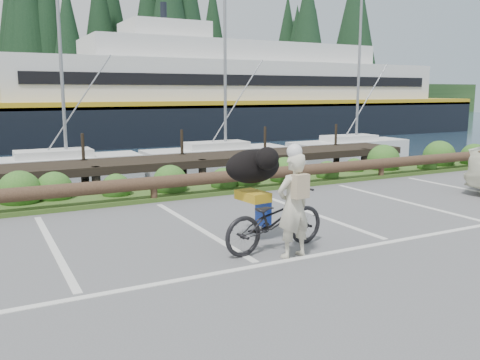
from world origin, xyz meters
name	(u,v)px	position (x,y,z in m)	size (l,w,h in m)	color
ground	(248,258)	(0.00, 0.00, 0.00)	(72.00, 72.00, 0.00)	#565658
harbor_backdrop	(2,109)	(0.40, 78.42, 0.00)	(170.00, 160.00, 30.00)	#182A3B
vegetation_strip	(145,194)	(0.00, 5.30, 0.05)	(34.00, 1.60, 0.10)	#3D5B21
log_rail	(154,202)	(0.00, 4.60, 0.00)	(32.00, 0.30, 0.60)	#443021
bicycle	(275,219)	(0.59, 0.17, 0.51)	(0.67, 1.93, 1.01)	black
cyclist	(293,206)	(0.64, -0.27, 0.82)	(0.60, 0.39, 1.64)	beige
dog	(253,166)	(0.52, 0.79, 1.30)	(1.00, 0.49, 0.58)	black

